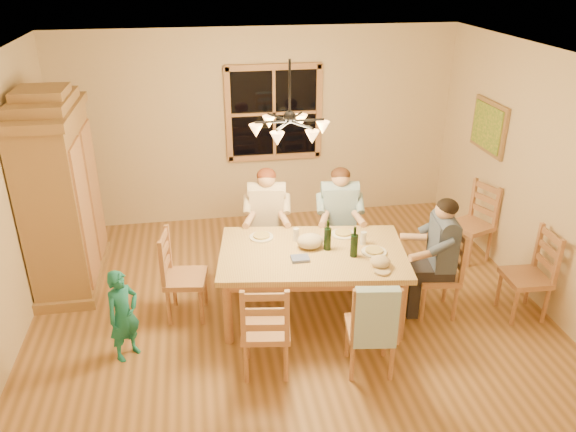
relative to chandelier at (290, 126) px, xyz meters
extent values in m
plane|color=brown|center=(0.00, 0.00, -2.08)|extent=(5.50, 5.50, 0.00)
cube|color=white|center=(0.00, 0.00, 0.62)|extent=(5.50, 5.00, 0.02)
cube|color=beige|center=(0.00, 2.50, -0.73)|extent=(5.50, 0.02, 2.70)
cube|color=beige|center=(2.75, 0.00, -0.73)|extent=(0.02, 5.00, 2.70)
cube|color=black|center=(0.20, 2.48, -0.53)|extent=(1.20, 0.03, 1.20)
cube|color=#9E6945|center=(0.20, 2.46, -0.53)|extent=(1.30, 0.06, 1.30)
cube|color=olive|center=(2.72, 1.20, -0.48)|extent=(0.04, 0.78, 0.64)
cube|color=#1E6B2D|center=(2.69, 1.20, -0.48)|extent=(0.02, 0.68, 0.54)
cylinder|color=black|center=(0.00, 0.00, 0.36)|extent=(0.02, 0.02, 0.53)
sphere|color=black|center=(0.00, 0.00, 0.09)|extent=(0.12, 0.12, 0.12)
cylinder|color=black|center=(0.16, 0.00, 0.05)|extent=(0.34, 0.02, 0.02)
cone|color=#FFB259|center=(0.32, 0.00, -0.03)|extent=(0.13, 0.13, 0.12)
cylinder|color=black|center=(0.08, 0.14, 0.05)|extent=(0.19, 0.31, 0.02)
cone|color=#FFB259|center=(0.16, 0.28, -0.03)|extent=(0.13, 0.13, 0.12)
cylinder|color=black|center=(-0.08, 0.14, 0.05)|extent=(0.19, 0.31, 0.02)
cone|color=#FFB259|center=(-0.16, 0.28, -0.03)|extent=(0.13, 0.13, 0.12)
cylinder|color=black|center=(-0.16, 0.00, 0.05)|extent=(0.34, 0.02, 0.02)
cone|color=#FFB259|center=(-0.32, 0.00, -0.03)|extent=(0.13, 0.13, 0.12)
cylinder|color=black|center=(-0.08, -0.14, 0.05)|extent=(0.19, 0.31, 0.02)
cone|color=#FFB259|center=(-0.16, -0.28, -0.03)|extent=(0.13, 0.13, 0.12)
cylinder|color=black|center=(0.08, -0.14, 0.05)|extent=(0.19, 0.31, 0.02)
cone|color=#FFB259|center=(0.16, -0.28, -0.03)|extent=(0.13, 0.13, 0.12)
cube|color=olive|center=(-2.43, 1.05, -1.08)|extent=(0.60, 1.30, 2.00)
cube|color=olive|center=(-2.43, 1.05, -0.03)|extent=(0.66, 1.40, 0.10)
cube|color=olive|center=(-2.43, 1.05, 0.07)|extent=(0.58, 1.00, 0.12)
cube|color=olive|center=(-2.43, 1.05, 0.17)|extent=(0.52, 0.55, 0.10)
cube|color=#9E6945|center=(-2.12, 0.72, -1.08)|extent=(0.03, 0.55, 1.60)
cube|color=#9E6945|center=(-2.12, 1.38, -1.08)|extent=(0.03, 0.55, 1.60)
cube|color=olive|center=(-2.43, 1.05, -2.02)|extent=(0.66, 1.40, 0.12)
cube|color=#B0844E|center=(0.23, -0.08, -1.35)|extent=(2.07, 1.43, 0.06)
cube|color=#9E6945|center=(0.23, -0.08, -1.43)|extent=(1.90, 1.26, 0.10)
cylinder|color=#9E6945|center=(-0.69, -0.44, -1.73)|extent=(0.09, 0.09, 0.70)
cylinder|color=#9E6945|center=(1.01, -0.69, -1.73)|extent=(0.09, 0.09, 0.70)
cylinder|color=#9E6945|center=(-0.55, 0.52, -1.73)|extent=(0.09, 0.09, 0.70)
cylinder|color=#9E6945|center=(1.15, 0.28, -1.73)|extent=(0.09, 0.09, 0.70)
cube|color=#9E6945|center=(-0.12, 0.88, -1.63)|extent=(0.49, 0.48, 0.06)
cube|color=#9E6945|center=(-0.12, 0.88, -1.36)|extent=(0.38, 0.10, 0.54)
cube|color=#9E6945|center=(0.73, 0.76, -1.63)|extent=(0.49, 0.48, 0.06)
cube|color=#9E6945|center=(0.73, 0.76, -1.36)|extent=(0.38, 0.10, 0.54)
cube|color=#9E6945|center=(-0.37, -0.91, -1.63)|extent=(0.49, 0.48, 0.06)
cube|color=#9E6945|center=(-0.37, -0.91, -1.36)|extent=(0.38, 0.10, 0.54)
cube|color=#9E6945|center=(0.58, -1.05, -1.63)|extent=(0.49, 0.48, 0.06)
cube|color=#9E6945|center=(0.58, -1.05, -1.36)|extent=(0.38, 0.10, 0.54)
cube|color=#9E6945|center=(-1.09, 0.10, -1.63)|extent=(0.48, 0.49, 0.06)
cube|color=#9E6945|center=(-1.09, 0.10, -1.36)|extent=(0.10, 0.38, 0.54)
cube|color=#9E6945|center=(1.55, -0.27, -1.63)|extent=(0.48, 0.49, 0.06)
cube|color=#9E6945|center=(1.55, -0.27, -1.36)|extent=(0.10, 0.38, 0.54)
cube|color=#C6B299|center=(-0.12, 0.88, -1.24)|extent=(0.43, 0.27, 0.52)
cube|color=#262328|center=(-0.12, 0.88, -1.55)|extent=(0.44, 0.47, 0.14)
sphere|color=tan|center=(-0.12, 0.88, -0.86)|extent=(0.21, 0.21, 0.21)
ellipsoid|color=#592614|center=(-0.12, 0.88, -0.83)|extent=(0.22, 0.22, 0.17)
cube|color=teal|center=(0.73, 0.76, -1.24)|extent=(0.43, 0.27, 0.52)
cube|color=#262328|center=(0.73, 0.76, -1.55)|extent=(0.44, 0.47, 0.14)
sphere|color=tan|center=(0.73, 0.76, -0.86)|extent=(0.21, 0.21, 0.21)
ellipsoid|color=#381E11|center=(0.73, 0.76, -0.83)|extent=(0.22, 0.22, 0.17)
cube|color=#424E6A|center=(1.55, -0.27, -1.24)|extent=(0.27, 0.43, 0.52)
cube|color=#262328|center=(1.55, -0.27, -1.55)|extent=(0.47, 0.44, 0.14)
sphere|color=tan|center=(1.55, -0.27, -0.86)|extent=(0.21, 0.21, 0.21)
ellipsoid|color=black|center=(1.55, -0.27, -0.83)|extent=(0.22, 0.22, 0.17)
cube|color=#99BACF|center=(0.55, -1.24, -1.38)|extent=(0.39, 0.15, 0.58)
cylinder|color=black|center=(0.39, -0.06, -1.15)|extent=(0.08, 0.08, 0.33)
cylinder|color=black|center=(0.62, -0.25, -1.15)|extent=(0.08, 0.08, 0.33)
cylinder|color=white|center=(-0.26, 0.30, -1.31)|extent=(0.26, 0.26, 0.02)
cylinder|color=white|center=(0.63, 0.23, -1.31)|extent=(0.26, 0.26, 0.02)
cylinder|color=white|center=(0.85, -0.22, -1.31)|extent=(0.26, 0.26, 0.02)
cylinder|color=silver|center=(0.10, 0.19, -1.25)|extent=(0.06, 0.06, 0.14)
cylinder|color=silver|center=(0.79, -0.01, -1.25)|extent=(0.06, 0.06, 0.14)
ellipsoid|color=tan|center=(0.82, -0.50, -1.26)|extent=(0.20, 0.20, 0.11)
cube|color=#536099|center=(0.07, -0.24, -1.30)|extent=(0.20, 0.16, 0.03)
ellipsoid|color=tan|center=(0.22, 0.00, -1.24)|extent=(0.28, 0.22, 0.15)
imported|color=#1A7772|center=(-1.67, -0.49, -1.61)|extent=(0.40, 0.40, 0.94)
cube|color=#9E6945|center=(2.45, -0.48, -1.63)|extent=(0.44, 0.46, 0.06)
cube|color=#9E6945|center=(2.45, -0.48, -1.36)|extent=(0.07, 0.38, 0.54)
cube|color=#9E6945|center=(2.45, 0.79, -1.63)|extent=(0.55, 0.56, 0.06)
cube|color=#9E6945|center=(2.45, 0.79, -1.36)|extent=(0.18, 0.37, 0.54)
camera|label=1|loc=(-0.86, -5.06, 1.49)|focal=35.00mm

